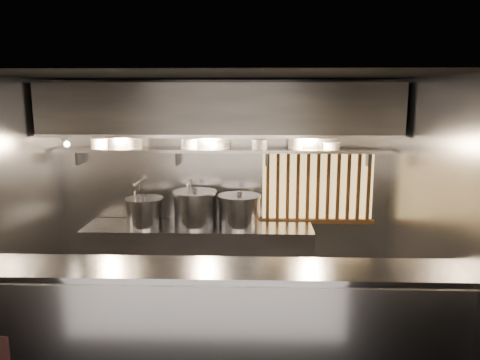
# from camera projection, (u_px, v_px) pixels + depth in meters

# --- Properties ---
(floor) EXTENTS (4.50, 4.50, 0.00)m
(floor) POSITION_uv_depth(u_px,v_px,m) (214.00, 332.00, 5.23)
(floor) COLOR black
(floor) RESTS_ON ground
(ceiling) EXTENTS (4.50, 4.50, 0.00)m
(ceiling) POSITION_uv_depth(u_px,v_px,m) (212.00, 76.00, 4.72)
(ceiling) COLOR black
(ceiling) RESTS_ON wall_back
(wall_back) EXTENTS (4.50, 0.00, 4.50)m
(wall_back) POSITION_uv_depth(u_px,v_px,m) (223.00, 183.00, 6.45)
(wall_back) COLOR gray
(wall_back) RESTS_ON floor
(wall_left) EXTENTS (0.00, 3.00, 3.00)m
(wall_left) POSITION_uv_depth(u_px,v_px,m) (5.00, 209.00, 5.05)
(wall_left) COLOR gray
(wall_left) RESTS_ON floor
(wall_right) EXTENTS (0.00, 3.00, 3.00)m
(wall_right) POSITION_uv_depth(u_px,v_px,m) (427.00, 212.00, 4.90)
(wall_right) COLOR gray
(wall_right) RESTS_ON floor
(serving_counter) EXTENTS (4.50, 0.56, 1.13)m
(serving_counter) POSITION_uv_depth(u_px,v_px,m) (204.00, 327.00, 4.18)
(serving_counter) COLOR #96969B
(serving_counter) RESTS_ON floor
(cooking_bench) EXTENTS (3.00, 0.70, 0.90)m
(cooking_bench) POSITION_uv_depth(u_px,v_px,m) (199.00, 258.00, 6.27)
(cooking_bench) COLOR #96969B
(cooking_bench) RESTS_ON floor
(bowl_shelf) EXTENTS (4.40, 0.34, 0.04)m
(bowl_shelf) POSITION_uv_depth(u_px,v_px,m) (222.00, 150.00, 6.18)
(bowl_shelf) COLOR #96969B
(bowl_shelf) RESTS_ON wall_back
(exhaust_hood) EXTENTS (4.40, 0.81, 0.65)m
(exhaust_hood) POSITION_uv_depth(u_px,v_px,m) (220.00, 109.00, 5.86)
(exhaust_hood) COLOR #2D2D30
(exhaust_hood) RESTS_ON ceiling
(wood_screen) EXTENTS (1.56, 0.09, 1.04)m
(wood_screen) POSITION_uv_depth(u_px,v_px,m) (318.00, 186.00, 6.36)
(wood_screen) COLOR #FFCF72
(wood_screen) RESTS_ON wall_back
(faucet_left) EXTENTS (0.04, 0.30, 0.50)m
(faucet_left) POSITION_uv_depth(u_px,v_px,m) (138.00, 191.00, 6.37)
(faucet_left) COLOR silver
(faucet_left) RESTS_ON wall_back
(faucet_right) EXTENTS (0.04, 0.30, 0.50)m
(faucet_right) POSITION_uv_depth(u_px,v_px,m) (189.00, 192.00, 6.35)
(faucet_right) COLOR silver
(faucet_right) RESTS_ON wall_back
(heat_lamp) EXTENTS (0.25, 0.35, 0.20)m
(heat_lamp) POSITION_uv_depth(u_px,v_px,m) (65.00, 139.00, 5.75)
(heat_lamp) COLOR #96969B
(heat_lamp) RESTS_ON exhaust_hood
(pendant_bulb) EXTENTS (0.09, 0.09, 0.19)m
(pendant_bulb) POSITION_uv_depth(u_px,v_px,m) (213.00, 145.00, 6.05)
(pendant_bulb) COLOR #2D2D30
(pendant_bulb) RESTS_ON exhaust_hood
(stock_pot_left) EXTENTS (0.55, 0.55, 0.42)m
(stock_pot_left) POSITION_uv_depth(u_px,v_px,m) (145.00, 212.00, 6.13)
(stock_pot_left) COLOR #96969B
(stock_pot_left) RESTS_ON cooking_bench
(stock_pot_mid) EXTENTS (0.72, 0.72, 0.46)m
(stock_pot_mid) POSITION_uv_depth(u_px,v_px,m) (239.00, 210.00, 6.14)
(stock_pot_mid) COLOR #96969B
(stock_pot_mid) RESTS_ON cooking_bench
(stock_pot_right) EXTENTS (0.62, 0.62, 0.50)m
(stock_pot_right) POSITION_uv_depth(u_px,v_px,m) (195.00, 208.00, 6.16)
(stock_pot_right) COLOR #96969B
(stock_pot_right) RESTS_ON cooking_bench
(red_placard) EXTENTS (0.28, 0.06, 0.39)m
(red_placard) POSITION_uv_depth(u_px,v_px,m) (2.00, 357.00, 4.02)
(red_placard) COLOR red
(red_placard) RESTS_ON serving_counter
(bowl_stack_0) EXTENTS (0.23, 0.23, 0.13)m
(bowl_stack_0) POSITION_uv_depth(u_px,v_px,m) (99.00, 144.00, 6.22)
(bowl_stack_0) COLOR silver
(bowl_stack_0) RESTS_ON bowl_shelf
(bowl_stack_1) EXTENTS (0.20, 0.20, 0.13)m
(bowl_stack_1) POSITION_uv_depth(u_px,v_px,m) (135.00, 144.00, 6.20)
(bowl_stack_1) COLOR silver
(bowl_stack_1) RESTS_ON bowl_shelf
(bowl_stack_2) EXTENTS (0.23, 0.23, 0.13)m
(bowl_stack_2) POSITION_uv_depth(u_px,v_px,m) (189.00, 144.00, 6.18)
(bowl_stack_2) COLOR silver
(bowl_stack_2) RESTS_ON bowl_shelf
(bowl_stack_3) EXTENTS (0.22, 0.22, 0.09)m
(bowl_stack_3) POSITION_uv_depth(u_px,v_px,m) (222.00, 145.00, 6.17)
(bowl_stack_3) COLOR silver
(bowl_stack_3) RESTS_ON bowl_shelf
(bowl_stack_4) EXTENTS (0.21, 0.21, 0.13)m
(bowl_stack_4) POSITION_uv_depth(u_px,v_px,m) (259.00, 144.00, 6.15)
(bowl_stack_4) COLOR silver
(bowl_stack_4) RESTS_ON bowl_shelf
(bowl_stack_5) EXTENTS (0.21, 0.21, 0.17)m
(bowl_stack_5) POSITION_uv_depth(u_px,v_px,m) (295.00, 143.00, 6.13)
(bowl_stack_5) COLOR silver
(bowl_stack_5) RESTS_ON bowl_shelf
(bowl_stack_6) EXTENTS (0.23, 0.23, 0.09)m
(bowl_stack_6) POSITION_uv_depth(u_px,v_px,m) (332.00, 146.00, 6.12)
(bowl_stack_6) COLOR silver
(bowl_stack_6) RESTS_ON bowl_shelf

